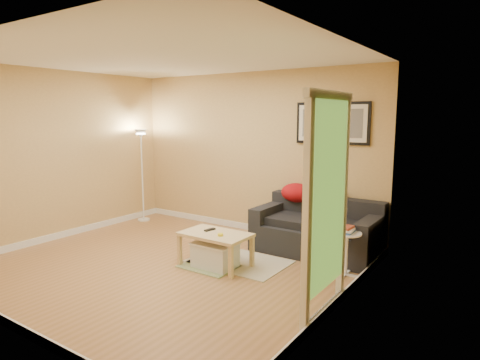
{
  "coord_description": "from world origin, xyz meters",
  "views": [
    {
      "loc": [
        3.65,
        -3.74,
        1.91
      ],
      "look_at": [
        0.55,
        0.85,
        1.05
      ],
      "focal_mm": 31.21,
      "sensor_mm": 36.0,
      "label": 1
    }
  ],
  "objects_px": {
    "side_table": "(346,254)",
    "book_stack": "(346,229)",
    "floor_lamp": "(142,178)",
    "coffee_table": "(216,250)",
    "sofa": "(317,227)",
    "storage_bin": "(215,255)"
  },
  "relations": [
    {
      "from": "sofa",
      "to": "floor_lamp",
      "type": "relative_size",
      "value": 1.01
    },
    {
      "from": "sofa",
      "to": "storage_bin",
      "type": "height_order",
      "value": "sofa"
    },
    {
      "from": "coffee_table",
      "to": "book_stack",
      "type": "distance_m",
      "value": 1.64
    },
    {
      "from": "coffee_table",
      "to": "floor_lamp",
      "type": "relative_size",
      "value": 0.52
    },
    {
      "from": "sofa",
      "to": "floor_lamp",
      "type": "xyz_separation_m",
      "value": [
        -3.38,
        -0.07,
        0.42
      ]
    },
    {
      "from": "book_stack",
      "to": "side_table",
      "type": "bearing_deg",
      "value": -14.79
    },
    {
      "from": "storage_bin",
      "to": "book_stack",
      "type": "relative_size",
      "value": 2.3
    },
    {
      "from": "sofa",
      "to": "side_table",
      "type": "height_order",
      "value": "sofa"
    },
    {
      "from": "side_table",
      "to": "book_stack",
      "type": "bearing_deg",
      "value": 177.44
    },
    {
      "from": "sofa",
      "to": "side_table",
      "type": "xyz_separation_m",
      "value": [
        0.64,
        -0.58,
        -0.11
      ]
    },
    {
      "from": "book_stack",
      "to": "floor_lamp",
      "type": "distance_m",
      "value": 4.04
    },
    {
      "from": "sofa",
      "to": "coffee_table",
      "type": "distance_m",
      "value": 1.49
    },
    {
      "from": "sofa",
      "to": "storage_bin",
      "type": "distance_m",
      "value": 1.51
    },
    {
      "from": "sofa",
      "to": "book_stack",
      "type": "distance_m",
      "value": 0.87
    },
    {
      "from": "coffee_table",
      "to": "floor_lamp",
      "type": "height_order",
      "value": "floor_lamp"
    },
    {
      "from": "storage_bin",
      "to": "side_table",
      "type": "relative_size",
      "value": 1.0
    },
    {
      "from": "sofa",
      "to": "storage_bin",
      "type": "bearing_deg",
      "value": -123.41
    },
    {
      "from": "side_table",
      "to": "floor_lamp",
      "type": "xyz_separation_m",
      "value": [
        -4.02,
        0.51,
        0.53
      ]
    },
    {
      "from": "side_table",
      "to": "coffee_table",
      "type": "bearing_deg",
      "value": -157.02
    },
    {
      "from": "side_table",
      "to": "floor_lamp",
      "type": "height_order",
      "value": "floor_lamp"
    },
    {
      "from": "coffee_table",
      "to": "floor_lamp",
      "type": "bearing_deg",
      "value": 162.0
    },
    {
      "from": "floor_lamp",
      "to": "coffee_table",
      "type": "bearing_deg",
      "value": -24.17
    }
  ]
}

